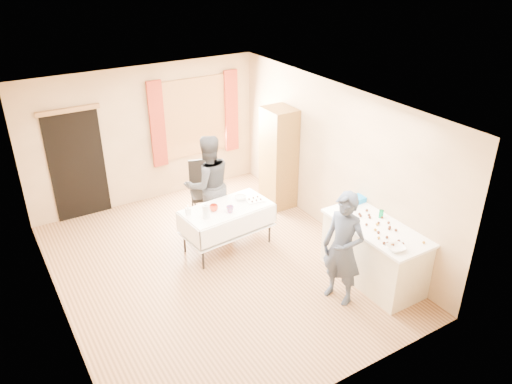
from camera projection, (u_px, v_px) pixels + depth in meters
floor at (216, 268)px, 7.79m from camera, size 4.50×5.50×0.02m
ceiling at (208, 105)px, 6.60m from camera, size 4.50×5.50×0.02m
wall_back at (145, 136)px, 9.30m from camera, size 4.50×0.02×2.60m
wall_front at (334, 298)px, 5.09m from camera, size 4.50×0.02×2.60m
wall_left at (48, 236)px, 6.15m from camera, size 0.02×5.50×2.60m
wall_right at (335, 161)px, 8.24m from camera, size 0.02×5.50×2.60m
window_frame at (195, 117)px, 9.64m from camera, size 1.32×0.06×1.52m
window_pane at (195, 117)px, 9.62m from camera, size 1.20×0.02×1.40m
curtain_left at (157, 125)px, 9.24m from camera, size 0.28×0.06×1.65m
curtain_right at (231, 111)px, 9.96m from camera, size 0.28×0.06×1.65m
doorway at (77, 165)px, 8.81m from camera, size 0.95×0.04×2.00m
door_lintel at (68, 110)px, 8.32m from camera, size 1.05×0.06×0.08m
cabinet at (279, 158)px, 9.22m from camera, size 0.50×0.60×1.91m
counter at (374, 253)px, 7.34m from camera, size 0.77×1.63×0.91m
party_table at (227, 224)px, 8.10m from camera, size 1.51×0.87×0.75m
chair at (204, 202)px, 9.03m from camera, size 0.55×0.55×1.09m
girl at (343, 249)px, 6.75m from camera, size 0.84×0.75×1.67m
woman at (208, 184)px, 8.42m from camera, size 0.96×0.80×1.75m
soda_can at (381, 214)px, 7.32m from camera, size 0.09×0.09×0.12m
mixing_bowl at (396, 248)px, 6.57m from camera, size 0.34×0.34×0.06m
foam_block at (348, 207)px, 7.55m from camera, size 0.16×0.12×0.08m
blue_basket at (356, 200)px, 7.76m from camera, size 0.31×0.21×0.08m
pitcher at (206, 211)px, 7.61m from camera, size 0.14×0.14×0.22m
cup_red at (214, 208)px, 7.83m from camera, size 0.18×0.18×0.10m
cup_rainbow at (230, 209)px, 7.79m from camera, size 0.20×0.20×0.11m
small_bowl at (240, 198)px, 8.18m from camera, size 0.33×0.33×0.06m
pastry_tray at (255, 200)px, 8.15m from camera, size 0.30×0.23×0.02m
bottle at (188, 210)px, 7.72m from camera, size 0.09×0.09×0.16m
cake_balls at (378, 228)px, 7.04m from camera, size 0.51×1.16×0.04m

